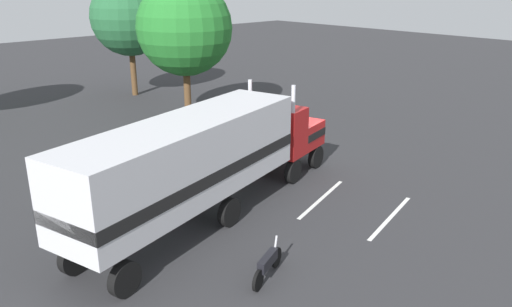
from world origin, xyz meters
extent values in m
plane|color=#2D2D30|center=(0.00, 0.00, 0.00)|extent=(120.00, 120.00, 0.00)
cube|color=silver|center=(-2.27, -3.50, 0.01)|extent=(4.27, 1.38, 0.01)
cube|color=silver|center=(-1.67, -6.46, 0.01)|extent=(4.32, 1.15, 0.01)
cube|color=#B21919|center=(-0.16, 0.09, 1.70)|extent=(2.36, 2.86, 1.20)
cube|color=#B21919|center=(-1.71, -0.30, 2.20)|extent=(1.97, 2.77, 2.20)
cube|color=silver|center=(0.75, 0.32, 1.70)|extent=(0.59, 2.06, 1.08)
cube|color=black|center=(-0.16, 0.09, 1.76)|extent=(2.37, 2.90, 0.36)
cylinder|color=silver|center=(-2.51, 0.64, 2.80)|extent=(0.18, 0.18, 3.40)
cylinder|color=silver|center=(-1.97, -1.50, 2.80)|extent=(0.18, 0.18, 3.40)
cube|color=silver|center=(-7.87, -1.85, 2.75)|extent=(10.82, 5.08, 2.80)
cube|color=black|center=(-7.87, -1.85, 2.33)|extent=(10.83, 5.12, 0.44)
cylinder|color=silver|center=(-1.62, 1.07, 0.95)|extent=(1.42, 0.94, 0.64)
cylinder|color=black|center=(-0.14, 1.23, 0.55)|extent=(1.14, 0.56, 1.10)
cylinder|color=black|center=(0.40, -0.90, 0.55)|extent=(1.14, 0.56, 1.10)
cylinder|color=black|center=(-2.37, 0.67, 0.55)|extent=(1.14, 0.56, 1.10)
cylinder|color=black|center=(-1.83, -1.46, 0.55)|extent=(1.14, 0.56, 1.10)
cylinder|color=black|center=(-7.17, -0.54, 0.55)|extent=(1.14, 0.56, 1.10)
cylinder|color=black|center=(-6.63, -2.67, 0.55)|extent=(1.14, 0.56, 1.10)
cylinder|color=black|center=(-12.26, -1.82, 0.55)|extent=(1.14, 0.56, 1.10)
cylinder|color=black|center=(-11.72, -3.95, 0.55)|extent=(1.14, 0.56, 1.10)
cylinder|color=#2D3347|center=(-8.99, 0.90, 0.41)|extent=(0.18, 0.18, 0.82)
cylinder|color=#2D3347|center=(-9.14, 0.87, 0.41)|extent=(0.18, 0.18, 0.82)
cylinder|color=#333338|center=(-9.07, 0.88, 1.11)|extent=(0.34, 0.34, 0.58)
sphere|color=tan|center=(-9.07, 0.88, 1.51)|extent=(0.23, 0.23, 0.23)
cube|color=black|center=(-9.11, 1.08, 1.14)|extent=(0.29, 0.22, 0.36)
cylinder|color=black|center=(-7.39, -5.87, 0.33)|extent=(0.65, 0.34, 0.66)
cylinder|color=black|center=(-8.73, -6.43, 0.33)|extent=(0.65, 0.34, 0.66)
cube|color=black|center=(-8.06, -6.15, 0.61)|extent=(1.11, 0.64, 0.36)
cylinder|color=silver|center=(-7.48, -5.91, 0.78)|extent=(0.29, 0.17, 0.69)
cylinder|color=brown|center=(1.08, 10.44, 1.89)|extent=(0.44, 0.44, 3.78)
sphere|color=#237329|center=(1.08, 10.44, 5.84)|extent=(5.89, 5.89, 5.89)
cylinder|color=brown|center=(2.34, 19.20, 1.95)|extent=(0.44, 0.44, 3.91)
sphere|color=#245E35|center=(2.34, 19.20, 5.92)|extent=(5.74, 5.74, 5.74)
camera|label=1|loc=(-17.70, -15.84, 8.90)|focal=35.77mm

